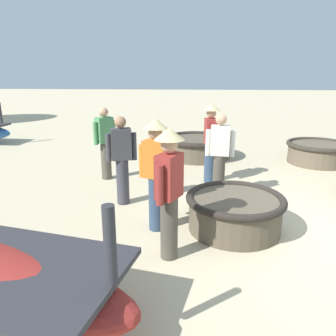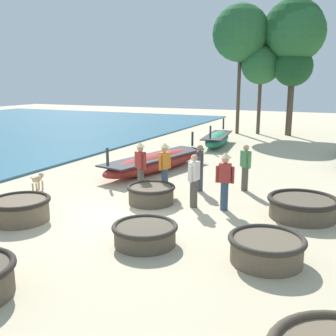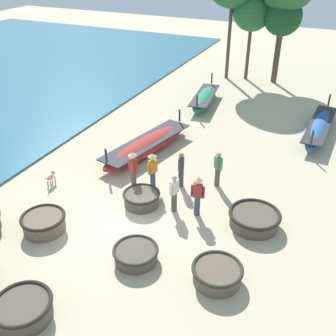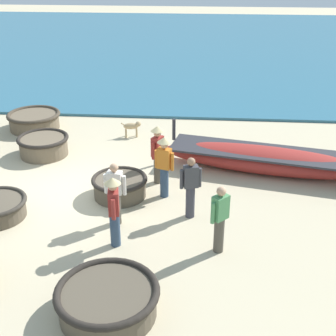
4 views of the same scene
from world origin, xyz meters
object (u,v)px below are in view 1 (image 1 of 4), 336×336
(coracle_far_right, at_px, (197,146))
(fisherman_by_coracle, at_px, (105,142))
(coracle_upturned, at_px, (235,211))
(fisherman_hauling, at_px, (210,138))
(fisherman_standing_right, at_px, (169,186))
(fisherman_with_hat, at_px, (122,158))
(fisherman_standing_left, at_px, (220,154))
(coracle_nearest, at_px, (318,152))
(fisherman_crouching, at_px, (156,168))

(coracle_far_right, xyz_separation_m, fisherman_by_coracle, (-2.07, 2.01, 0.52))
(coracle_far_right, xyz_separation_m, coracle_upturned, (-4.31, -0.53, -0.02))
(fisherman_hauling, bearing_deg, coracle_far_right, 6.61)
(coracle_upturned, bearing_deg, fisherman_hauling, 7.36)
(fisherman_by_coracle, relative_size, fisherman_standing_right, 0.94)
(coracle_far_right, bearing_deg, fisherman_with_hat, 158.65)
(fisherman_standing_left, bearing_deg, coracle_nearest, -46.11)
(fisherman_hauling, relative_size, fisherman_crouching, 1.00)
(coracle_upturned, xyz_separation_m, coracle_nearest, (3.94, -2.57, 0.00))
(coracle_upturned, bearing_deg, fisherman_crouching, 94.12)
(coracle_nearest, height_order, fisherman_standing_left, fisherman_standing_left)
(fisherman_by_coracle, bearing_deg, coracle_upturned, -131.51)
(coracle_nearest, xyz_separation_m, fisherman_standing_right, (-4.78, 3.49, 0.66))
(fisherman_with_hat, bearing_deg, fisherman_hauling, -50.21)
(fisherman_with_hat, bearing_deg, coracle_nearest, -55.44)
(coracle_nearest, height_order, fisherman_with_hat, fisherman_with_hat)
(fisherman_standing_right, bearing_deg, coracle_far_right, -4.29)
(fisherman_standing_left, distance_m, fisherman_by_coracle, 2.56)
(coracle_upturned, bearing_deg, fisherman_standing_right, 132.76)
(fisherman_by_coracle, relative_size, fisherman_crouching, 0.94)
(fisherman_with_hat, distance_m, fisherman_standing_right, 1.97)
(fisherman_with_hat, xyz_separation_m, fisherman_hauling, (1.32, -1.59, 0.12))
(fisherman_crouching, xyz_separation_m, fisherman_standing_right, (-0.76, -0.25, 0.00))
(fisherman_hauling, bearing_deg, coracle_nearest, -58.67)
(coracle_nearest, distance_m, fisherman_with_hat, 5.42)
(coracle_nearest, height_order, fisherman_hauling, fisherman_hauling)
(coracle_upturned, relative_size, fisherman_with_hat, 0.93)
(fisherman_standing_left, xyz_separation_m, fisherman_hauling, (0.88, 0.13, 0.12))
(coracle_upturned, distance_m, fisherman_standing_left, 1.43)
(fisherman_standing_left, relative_size, fisherman_with_hat, 1.00)
(fisherman_with_hat, bearing_deg, coracle_upturned, -115.03)
(coracle_nearest, relative_size, fisherman_standing_left, 1.01)
(fisherman_crouching, bearing_deg, fisherman_hauling, -21.12)
(coracle_far_right, distance_m, fisherman_standing_left, 3.06)
(coracle_upturned, bearing_deg, fisherman_standing_left, 6.54)
(fisherman_hauling, bearing_deg, fisherman_crouching, 158.88)
(fisherman_with_hat, distance_m, fisherman_crouching, 1.20)
(coracle_nearest, bearing_deg, coracle_far_right, 83.09)
(fisherman_standing_left, relative_size, fisherman_standing_right, 0.94)
(coracle_far_right, height_order, fisherman_hauling, fisherman_hauling)
(fisherman_standing_left, bearing_deg, fisherman_with_hat, 104.42)
(fisherman_by_coracle, distance_m, fisherman_standing_right, 3.49)
(coracle_nearest, relative_size, fisherman_crouching, 0.95)
(fisherman_standing_left, bearing_deg, fisherman_hauling, 8.58)
(coracle_far_right, distance_m, fisherman_standing_right, 5.21)
(coracle_far_right, relative_size, fisherman_hauling, 1.13)
(fisherman_standing_right, bearing_deg, fisherman_by_coracle, 27.64)
(coracle_far_right, relative_size, fisherman_standing_left, 1.20)
(fisherman_by_coracle, height_order, fisherman_standing_right, fisherman_standing_right)
(fisherman_standing_left, xyz_separation_m, fisherman_standing_right, (-2.16, 0.77, 0.12))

